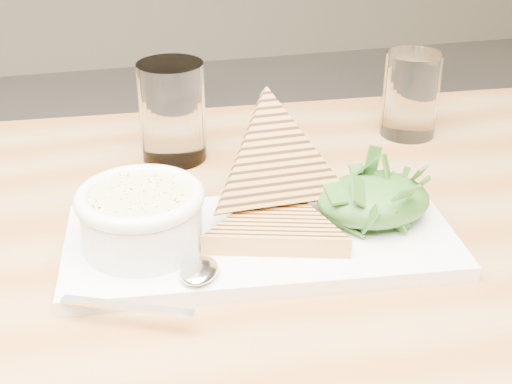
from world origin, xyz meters
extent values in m
cube|color=#A37949|center=(0.13, 0.08, 0.71)|extent=(1.30, 0.91, 0.04)
cube|color=white|center=(0.10, 0.13, 0.74)|extent=(0.38, 0.20, 0.01)
cylinder|color=white|center=(-0.01, 0.13, 0.77)|extent=(0.11, 0.11, 0.04)
cylinder|color=beige|center=(-0.01, 0.13, 0.79)|extent=(0.09, 0.09, 0.01)
torus|color=white|center=(-0.01, 0.13, 0.80)|extent=(0.12, 0.12, 0.01)
ellipsoid|color=#1C4B15|center=(0.21, 0.13, 0.77)|extent=(0.11, 0.09, 0.04)
ellipsoid|color=silver|center=(0.03, 0.07, 0.75)|extent=(0.05, 0.05, 0.01)
cube|color=silver|center=(-0.04, 0.04, 0.75)|extent=(0.10, 0.05, 0.00)
cylinder|color=white|center=(0.05, 0.35, 0.79)|extent=(0.08, 0.08, 0.12)
cylinder|color=white|center=(0.35, 0.35, 0.78)|extent=(0.07, 0.07, 0.11)
camera|label=1|loc=(-0.05, -0.43, 1.10)|focal=50.00mm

